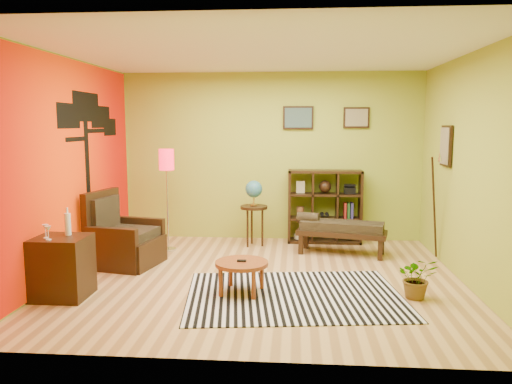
# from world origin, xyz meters

# --- Properties ---
(ground) EXTENTS (5.00, 5.00, 0.00)m
(ground) POSITION_xyz_m (0.00, 0.00, 0.00)
(ground) COLOR tan
(ground) RESTS_ON ground
(room_shell) EXTENTS (5.04, 4.54, 2.82)m
(room_shell) POSITION_xyz_m (-0.09, 0.01, 1.80)
(room_shell) COLOR #99AC32
(room_shell) RESTS_ON ground
(zebra_rug) EXTENTS (2.63, 2.05, 0.01)m
(zebra_rug) POSITION_xyz_m (0.42, -0.63, 0.01)
(zebra_rug) COLOR silver
(zebra_rug) RESTS_ON ground
(coffee_table) EXTENTS (0.61, 0.61, 0.40)m
(coffee_table) POSITION_xyz_m (-0.19, -0.58, 0.32)
(coffee_table) COLOR brown
(coffee_table) RESTS_ON ground
(armchair) EXTENTS (1.00, 1.00, 1.03)m
(armchair) POSITION_xyz_m (-1.98, 0.48, 0.31)
(armchair) COLOR black
(armchair) RESTS_ON ground
(side_cabinet) EXTENTS (0.59, 0.54, 1.01)m
(side_cabinet) POSITION_xyz_m (-2.20, -0.88, 0.35)
(side_cabinet) COLOR black
(side_cabinet) RESTS_ON ground
(floor_lamp) EXTENTS (0.24, 0.24, 1.57)m
(floor_lamp) POSITION_xyz_m (-1.54, 1.31, 1.27)
(floor_lamp) COLOR silver
(floor_lamp) RESTS_ON ground
(globe_table) EXTENTS (0.43, 0.43, 1.06)m
(globe_table) POSITION_xyz_m (-0.24, 1.70, 0.80)
(globe_table) COLOR black
(globe_table) RESTS_ON ground
(cube_shelf) EXTENTS (1.20, 0.35, 1.20)m
(cube_shelf) POSITION_xyz_m (0.91, 2.03, 0.60)
(cube_shelf) COLOR black
(cube_shelf) RESTS_ON ground
(bench) EXTENTS (1.38, 0.76, 0.61)m
(bench) POSITION_xyz_m (1.08, 1.29, 0.39)
(bench) COLOR black
(bench) RESTS_ON ground
(potted_plant) EXTENTS (0.44, 0.49, 0.38)m
(potted_plant) POSITION_xyz_m (1.79, -0.60, 0.19)
(potted_plant) COLOR #26661E
(potted_plant) RESTS_ON ground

